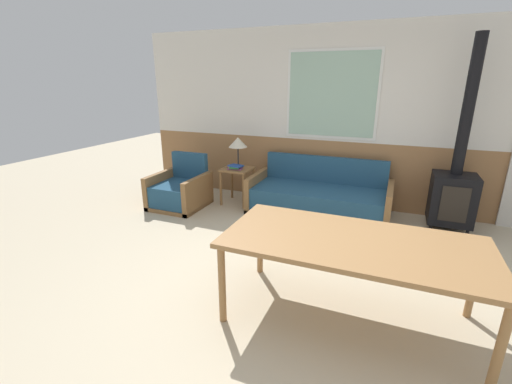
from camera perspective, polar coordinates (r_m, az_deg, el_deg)
ground_plane at (r=3.39m, az=9.26°, el=-16.51°), size 16.00×16.00×0.00m
wall_back at (r=5.43m, az=16.41°, el=11.60°), size 7.20×0.09×2.70m
couch at (r=5.20m, az=10.39°, el=-1.01°), size 2.04×0.89×0.80m
armchair at (r=5.54m, az=-12.55°, el=0.07°), size 0.78×0.80×0.81m
side_table at (r=5.49m, az=-3.15°, el=2.75°), size 0.46×0.46×0.59m
table_lamp at (r=5.46m, az=-3.03°, el=8.12°), size 0.29×0.29×0.48m
book_stack at (r=5.38m, az=-3.48°, el=4.16°), size 0.25×0.19×0.07m
dining_table at (r=2.83m, az=15.83°, el=-8.85°), size 2.02×0.95×0.73m
wood_stove at (r=5.16m, az=30.17°, el=1.10°), size 0.53×0.48×2.46m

